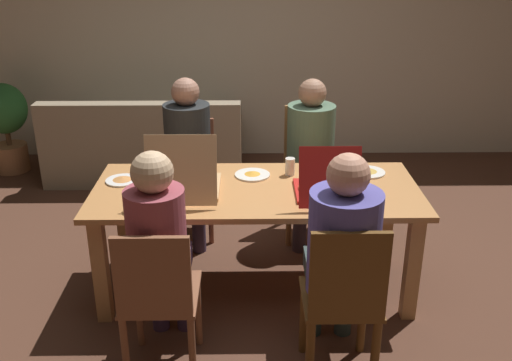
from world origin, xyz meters
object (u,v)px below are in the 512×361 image
Objects in this scene: person_0 at (187,147)px; plate_1 at (122,180)px; drinking_glass_1 at (290,167)px; plate_0 at (252,174)px; drinking_glass_0 at (138,198)px; person_2 at (160,244)px; pizza_box_0 at (186,183)px; person_1 at (341,247)px; chair_2 at (158,297)px; dining_table at (256,203)px; potted_plant at (5,120)px; plate_2 at (368,172)px; chair_1 at (343,303)px; chair_0 at (190,170)px; pizza_box_1 at (325,188)px; person_3 at (311,148)px; couch at (147,148)px; chair_3 at (308,167)px.

person_0 is 5.80× the size of plate_1.
plate_0 is at bearing -176.90° from drinking_glass_1.
person_2 is at bearing -66.28° from drinking_glass_0.
person_2 is at bearing -96.25° from pizza_box_0.
drinking_glass_0 is (-0.18, 0.41, 0.07)m from person_2.
chair_2 is at bearing -174.53° from person_1.
dining_table is at bearing -7.95° from plate_1.
chair_2 is at bearing -114.31° from plate_0.
drinking_glass_0 is 3.02m from potted_plant.
person_1 is 1.07m from plate_0.
drinking_glass_1 is 0.13× the size of potted_plant.
person_1 reaches higher than chair_2.
plate_2 is (1.25, 0.95, 0.01)m from person_2.
chair_1 reaches higher than plate_0.
person_1 is (0.92, -1.67, 0.24)m from chair_0.
person_1 is 0.66m from pizza_box_1.
drinking_glass_1 is (0.73, -0.68, 0.29)m from chair_0.
drinking_glass_0 is at bearing 150.95° from chair_1.
drinking_glass_1 is at bearing 5.08° from plate_1.
chair_0 is 0.97m from person_3.
chair_0 is 0.97× the size of chair_2.
potted_plant is at bearing 143.91° from drinking_glass_1.
person_0 reaches higher than drinking_glass_0.
couch is (-0.36, 2.30, -0.50)m from drinking_glass_0.
chair_0 is 0.70× the size of person_2.
dining_table is 0.96m from chair_3.
plate_1 is at bearing -175.72° from plate_2.
person_0 is at bearing 123.80° from dining_table.
plate_1 is (-0.36, 0.98, 0.23)m from chair_2.
person_0 is at bearing 136.45° from pizza_box_1.
couch is (-1.02, 1.80, -0.44)m from plate_0.
person_0 is 2.43× the size of pizza_box_0.
plate_0 is (0.48, 1.07, 0.22)m from chair_2.
potted_plant is (-1.74, 2.45, -0.26)m from drinking_glass_0.
person_0 is 0.91m from drinking_glass_1.
chair_3 reaches higher than chair_1.
drinking_glass_1 is at bearing 3.10° from plate_0.
chair_3 is (0.00, 1.64, -0.21)m from person_1.
person_1 is at bearing -65.79° from plate_0.
person_1 is at bearing -90.00° from chair_3.
person_3 reaches higher than chair_0.
person_2 is 2.79m from couch.
chair_1 is 0.75× the size of person_1.
potted_plant reaches higher than plate_0.
drinking_glass_0 is at bearing -156.57° from dining_table.
person_0 is 2.39m from potted_plant.
dining_table is 1.64× the size of person_0.
plate_0 is (-0.44, 0.98, -0.00)m from person_1.
dining_table is 1.10× the size of couch.
chair_0 is at bearing 117.10° from chair_1.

